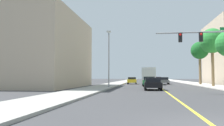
{
  "coord_description": "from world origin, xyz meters",
  "views": [
    {
      "loc": [
        -2.06,
        -7.35,
        1.52
      ],
      "look_at": [
        -5.92,
        19.29,
        3.11
      ],
      "focal_mm": 36.71,
      "sensor_mm": 36.0,
      "label": 1
    }
  ],
  "objects_px": {
    "traffic_signal_mast": "(217,44)",
    "car_green": "(149,81)",
    "car_gray": "(164,81)",
    "palm_mid": "(212,41)",
    "delivery_truck": "(149,76)",
    "car_red": "(158,79)",
    "street_lamp": "(109,56)",
    "palm_far": "(200,51)",
    "car_black": "(153,84)",
    "car_yellow": "(132,80)"
  },
  "relations": [
    {
      "from": "car_black",
      "to": "car_green",
      "type": "bearing_deg",
      "value": 90.84
    },
    {
      "from": "traffic_signal_mast",
      "to": "delivery_truck",
      "type": "distance_m",
      "value": 22.86
    },
    {
      "from": "street_lamp",
      "to": "car_red",
      "type": "distance_m",
      "value": 33.27
    },
    {
      "from": "car_red",
      "to": "car_gray",
      "type": "bearing_deg",
      "value": -86.34
    },
    {
      "from": "car_yellow",
      "to": "delivery_truck",
      "type": "height_order",
      "value": "delivery_truck"
    },
    {
      "from": "street_lamp",
      "to": "car_gray",
      "type": "bearing_deg",
      "value": 63.55
    },
    {
      "from": "palm_far",
      "to": "car_yellow",
      "type": "relative_size",
      "value": 1.8
    },
    {
      "from": "palm_mid",
      "to": "car_gray",
      "type": "relative_size",
      "value": 1.97
    },
    {
      "from": "car_black",
      "to": "car_red",
      "type": "bearing_deg",
      "value": 85.0
    },
    {
      "from": "palm_far",
      "to": "car_black",
      "type": "distance_m",
      "value": 18.38
    },
    {
      "from": "street_lamp",
      "to": "delivery_truck",
      "type": "distance_m",
      "value": 14.98
    },
    {
      "from": "traffic_signal_mast",
      "to": "car_green",
      "type": "relative_size",
      "value": 1.84
    },
    {
      "from": "palm_mid",
      "to": "car_green",
      "type": "height_order",
      "value": "palm_mid"
    },
    {
      "from": "palm_far",
      "to": "car_gray",
      "type": "bearing_deg",
      "value": 141.01
    },
    {
      "from": "palm_mid",
      "to": "delivery_truck",
      "type": "relative_size",
      "value": 1.08
    },
    {
      "from": "car_black",
      "to": "car_gray",
      "type": "distance_m",
      "value": 20.26
    },
    {
      "from": "street_lamp",
      "to": "palm_far",
      "type": "height_order",
      "value": "palm_far"
    },
    {
      "from": "palm_far",
      "to": "car_black",
      "type": "xyz_separation_m",
      "value": [
        -8.67,
        -15.33,
        -5.26
      ]
    },
    {
      "from": "delivery_truck",
      "to": "car_red",
      "type": "bearing_deg",
      "value": 82.88
    },
    {
      "from": "car_gray",
      "to": "delivery_truck",
      "type": "xyz_separation_m",
      "value": [
        -2.96,
        -3.04,
        0.92
      ]
    },
    {
      "from": "car_green",
      "to": "delivery_truck",
      "type": "height_order",
      "value": "delivery_truck"
    },
    {
      "from": "palm_far",
      "to": "palm_mid",
      "type": "bearing_deg",
      "value": -89.42
    },
    {
      "from": "traffic_signal_mast",
      "to": "palm_far",
      "type": "distance_m",
      "value": 20.58
    },
    {
      "from": "traffic_signal_mast",
      "to": "car_gray",
      "type": "xyz_separation_m",
      "value": [
        -2.74,
        25.02,
        -3.64
      ]
    },
    {
      "from": "palm_far",
      "to": "car_green",
      "type": "xyz_separation_m",
      "value": [
        -8.95,
        -6.34,
        -5.22
      ]
    },
    {
      "from": "car_yellow",
      "to": "car_gray",
      "type": "bearing_deg",
      "value": 179.96
    },
    {
      "from": "car_gray",
      "to": "car_green",
      "type": "xyz_separation_m",
      "value": [
        -3.1,
        -11.08,
        0.03
      ]
    },
    {
      "from": "traffic_signal_mast",
      "to": "palm_mid",
      "type": "xyz_separation_m",
      "value": [
        3.18,
        13.0,
        2.21
      ]
    },
    {
      "from": "traffic_signal_mast",
      "to": "car_yellow",
      "type": "height_order",
      "value": "traffic_signal_mast"
    },
    {
      "from": "palm_far",
      "to": "delivery_truck",
      "type": "xyz_separation_m",
      "value": [
        -8.8,
        1.69,
        -4.33
      ]
    },
    {
      "from": "car_yellow",
      "to": "palm_mid",
      "type": "bearing_deg",
      "value": 133.87
    },
    {
      "from": "traffic_signal_mast",
      "to": "car_green",
      "type": "xyz_separation_m",
      "value": [
        -5.84,
        13.94,
        -3.6
      ]
    },
    {
      "from": "car_black",
      "to": "car_gray",
      "type": "xyz_separation_m",
      "value": [
        2.82,
        20.06,
        0.01
      ]
    },
    {
      "from": "palm_far",
      "to": "delivery_truck",
      "type": "height_order",
      "value": "palm_far"
    },
    {
      "from": "street_lamp",
      "to": "palm_mid",
      "type": "height_order",
      "value": "palm_mid"
    },
    {
      "from": "car_black",
      "to": "car_gray",
      "type": "bearing_deg",
      "value": 81.07
    },
    {
      "from": "car_black",
      "to": "car_red",
      "type": "relative_size",
      "value": 0.93
    },
    {
      "from": "car_yellow",
      "to": "street_lamp",
      "type": "bearing_deg",
      "value": 80.77
    },
    {
      "from": "palm_far",
      "to": "car_gray",
      "type": "height_order",
      "value": "palm_far"
    },
    {
      "from": "car_gray",
      "to": "car_yellow",
      "type": "xyz_separation_m",
      "value": [
        -6.25,
        -0.22,
        0.0
      ]
    },
    {
      "from": "car_red",
      "to": "delivery_truck",
      "type": "relative_size",
      "value": 0.6
    },
    {
      "from": "car_black",
      "to": "car_red",
      "type": "height_order",
      "value": "car_red"
    },
    {
      "from": "palm_mid",
      "to": "car_yellow",
      "type": "relative_size",
      "value": 2.0
    },
    {
      "from": "traffic_signal_mast",
      "to": "car_red",
      "type": "bearing_deg",
      "value": 94.32
    },
    {
      "from": "street_lamp",
      "to": "delivery_truck",
      "type": "xyz_separation_m",
      "value": [
        5.39,
        13.73,
        -2.62
      ]
    },
    {
      "from": "traffic_signal_mast",
      "to": "street_lamp",
      "type": "relative_size",
      "value": 1.06
    },
    {
      "from": "traffic_signal_mast",
      "to": "street_lamp",
      "type": "bearing_deg",
      "value": 143.38
    },
    {
      "from": "street_lamp",
      "to": "car_yellow",
      "type": "xyz_separation_m",
      "value": [
        2.09,
        16.56,
        -3.54
      ]
    },
    {
      "from": "palm_mid",
      "to": "car_black",
      "type": "relative_size",
      "value": 1.95
    },
    {
      "from": "car_red",
      "to": "street_lamp",
      "type": "bearing_deg",
      "value": -101.55
    }
  ]
}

